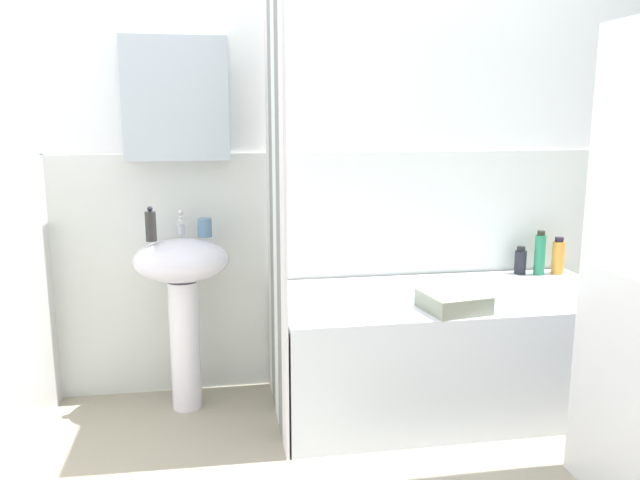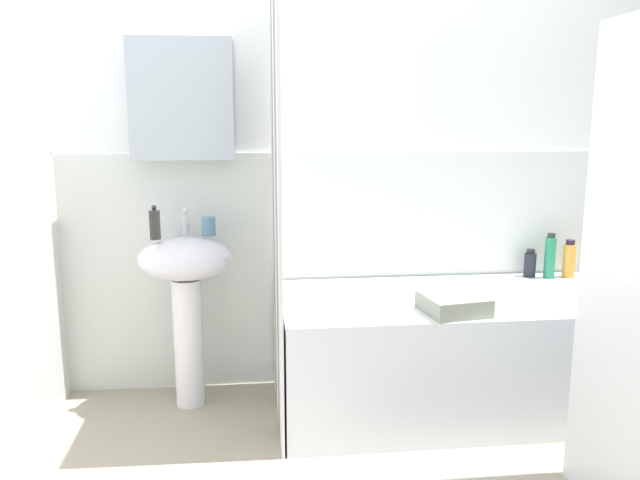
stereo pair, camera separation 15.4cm
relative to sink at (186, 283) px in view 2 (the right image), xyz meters
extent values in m
cube|color=white|center=(0.92, 0.24, 0.60)|extent=(3.60, 0.05, 2.40)
cube|color=silver|center=(0.92, 0.21, 0.00)|extent=(3.60, 0.02, 1.20)
cube|color=silver|center=(0.00, 0.15, 0.85)|extent=(0.48, 0.12, 0.56)
cylinder|color=white|center=(0.00, 0.00, -0.29)|extent=(0.14, 0.14, 0.62)
ellipsoid|color=white|center=(0.00, 0.00, 0.12)|extent=(0.44, 0.34, 0.20)
cylinder|color=silver|center=(0.00, 0.10, 0.24)|extent=(0.03, 0.03, 0.05)
cylinder|color=silver|center=(0.00, 0.05, 0.30)|extent=(0.02, 0.10, 0.02)
sphere|color=silver|center=(0.00, 0.10, 0.33)|extent=(0.03, 0.03, 0.03)
cylinder|color=#2D2C2B|center=(-0.13, -0.02, 0.29)|extent=(0.05, 0.05, 0.13)
sphere|color=#21212C|center=(-0.13, -0.02, 0.37)|extent=(0.02, 0.02, 0.02)
cylinder|color=slate|center=(0.11, 0.04, 0.26)|extent=(0.06, 0.06, 0.09)
cube|color=white|center=(1.24, -0.19, -0.33)|extent=(1.60, 0.75, 0.56)
cube|color=white|center=(0.42, -0.49, 0.40)|extent=(0.01, 0.15, 2.00)
cube|color=gray|center=(0.42, -0.34, 0.40)|extent=(0.01, 0.15, 2.00)
cube|color=white|center=(0.42, -0.19, 0.40)|extent=(0.01, 0.15, 2.00)
cube|color=gray|center=(0.42, -0.04, 0.40)|extent=(0.01, 0.15, 2.00)
cube|color=white|center=(0.42, 0.11, 0.40)|extent=(0.01, 0.15, 2.00)
cylinder|color=orange|center=(1.94, 0.09, 0.04)|extent=(0.06, 0.06, 0.17)
cylinder|color=#261C2D|center=(1.94, 0.09, 0.14)|extent=(0.04, 0.04, 0.02)
cylinder|color=#268158|center=(1.83, 0.09, 0.06)|extent=(0.06, 0.06, 0.21)
cylinder|color=#2C2C23|center=(1.83, 0.09, 0.17)|extent=(0.04, 0.04, 0.02)
cylinder|color=black|center=(1.75, 0.13, 0.01)|extent=(0.06, 0.06, 0.12)
cylinder|color=black|center=(1.75, 0.13, 0.09)|extent=(0.04, 0.04, 0.02)
cube|color=gray|center=(1.16, -0.43, -0.01)|extent=(0.28, 0.28, 0.08)
camera|label=1|loc=(0.15, -2.89, 0.77)|focal=35.34mm
camera|label=2|loc=(0.31, -2.91, 0.77)|focal=35.34mm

